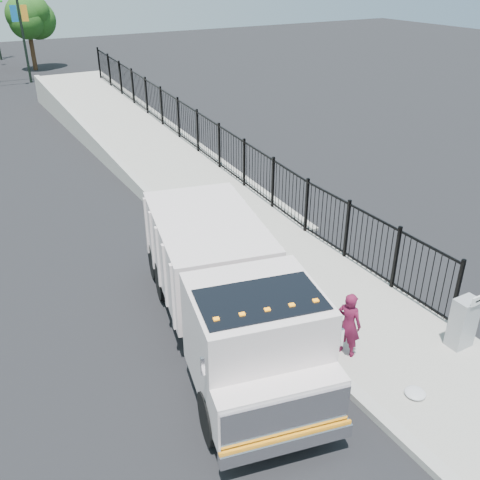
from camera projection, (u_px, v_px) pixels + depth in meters
ground at (284, 330)px, 13.16m from camera, size 120.00×120.00×0.00m
sidewalk at (401, 348)px, 12.46m from camera, size 3.55×12.00×0.12m
curb at (337, 376)px, 11.59m from camera, size 0.30×12.00×0.16m
ramp at (137, 145)px, 26.38m from camera, size 3.95×24.06×3.19m
iron_fence at (198, 145)px, 23.53m from camera, size 0.10×28.00×1.80m
truck at (227, 288)px, 12.06m from camera, size 4.12×8.16×2.67m
worker at (349, 324)px, 11.85m from camera, size 0.59×0.69×1.60m
utility_cabinet at (463, 323)px, 12.18m from camera, size 0.55×0.40×1.25m
arrow_sign at (478, 301)px, 11.68m from camera, size 0.35×0.04×0.22m
debris at (415, 393)px, 11.00m from camera, size 0.44×0.44×0.11m
light_pole_1 at (16, 20)px, 37.90m from camera, size 3.78×0.22×8.00m
tree_1 at (27, 19)px, 42.88m from camera, size 2.81×2.81×5.40m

